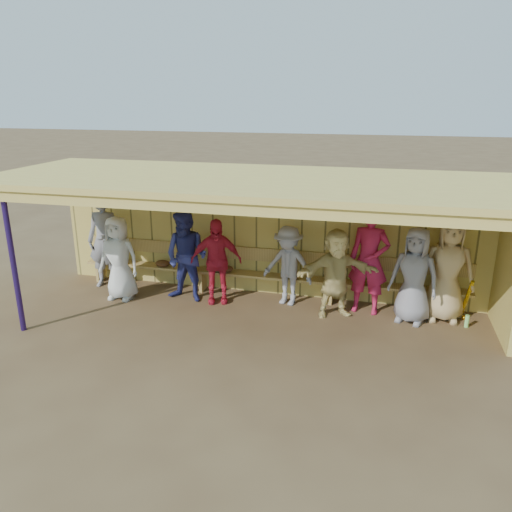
{
  "coord_description": "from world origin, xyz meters",
  "views": [
    {
      "loc": [
        2.09,
        -7.81,
        3.77
      ],
      "look_at": [
        0.0,
        0.35,
        1.05
      ],
      "focal_mm": 35.0,
      "sensor_mm": 36.0,
      "label": 1
    }
  ],
  "objects_px": {
    "bench": "(266,270)",
    "player_h": "(447,269)",
    "player_g": "(369,261)",
    "player_extra": "(414,276)",
    "player_c": "(187,256)",
    "player_b": "(119,258)",
    "player_a": "(105,241)",
    "player_f": "(336,273)",
    "player_d": "(216,261)",
    "player_e": "(288,266)"
  },
  "relations": [
    {
      "from": "player_g",
      "to": "player_extra",
      "type": "relative_size",
      "value": 1.16
    },
    {
      "from": "player_b",
      "to": "player_c",
      "type": "relative_size",
      "value": 0.93
    },
    {
      "from": "player_e",
      "to": "player_h",
      "type": "relative_size",
      "value": 0.81
    },
    {
      "from": "player_a",
      "to": "player_extra",
      "type": "relative_size",
      "value": 1.15
    },
    {
      "from": "player_f",
      "to": "player_extra",
      "type": "relative_size",
      "value": 0.94
    },
    {
      "from": "player_b",
      "to": "player_d",
      "type": "distance_m",
      "value": 1.88
    },
    {
      "from": "player_c",
      "to": "player_a",
      "type": "bearing_deg",
      "value": 178.92
    },
    {
      "from": "player_a",
      "to": "bench",
      "type": "xyz_separation_m",
      "value": [
        3.27,
        0.31,
        -0.44
      ]
    },
    {
      "from": "player_b",
      "to": "bench",
      "type": "relative_size",
      "value": 0.21
    },
    {
      "from": "player_c",
      "to": "player_g",
      "type": "bearing_deg",
      "value": 12.67
    },
    {
      "from": "player_e",
      "to": "bench",
      "type": "bearing_deg",
      "value": 162.39
    },
    {
      "from": "player_a",
      "to": "player_b",
      "type": "bearing_deg",
      "value": -47.8
    },
    {
      "from": "player_f",
      "to": "player_c",
      "type": "bearing_deg",
      "value": 155.55
    },
    {
      "from": "player_g",
      "to": "player_c",
      "type": "bearing_deg",
      "value": -168.38
    },
    {
      "from": "player_b",
      "to": "bench",
      "type": "xyz_separation_m",
      "value": [
        2.68,
        0.83,
        -0.29
      ]
    },
    {
      "from": "player_g",
      "to": "player_h",
      "type": "bearing_deg",
      "value": 6.66
    },
    {
      "from": "player_h",
      "to": "player_a",
      "type": "bearing_deg",
      "value": 178.33
    },
    {
      "from": "player_h",
      "to": "player_e",
      "type": "bearing_deg",
      "value": 178.33
    },
    {
      "from": "player_b",
      "to": "player_h",
      "type": "relative_size",
      "value": 0.88
    },
    {
      "from": "player_b",
      "to": "player_g",
      "type": "height_order",
      "value": "player_g"
    },
    {
      "from": "player_b",
      "to": "player_g",
      "type": "distance_m",
      "value": 4.67
    },
    {
      "from": "player_g",
      "to": "player_extra",
      "type": "height_order",
      "value": "player_g"
    },
    {
      "from": "player_e",
      "to": "player_g",
      "type": "relative_size",
      "value": 0.77
    },
    {
      "from": "player_a",
      "to": "player_c",
      "type": "distance_m",
      "value": 1.9
    },
    {
      "from": "player_f",
      "to": "player_g",
      "type": "height_order",
      "value": "player_g"
    },
    {
      "from": "player_a",
      "to": "player_b",
      "type": "relative_size",
      "value": 1.19
    },
    {
      "from": "player_extra",
      "to": "player_a",
      "type": "bearing_deg",
      "value": -164.28
    },
    {
      "from": "player_b",
      "to": "player_extra",
      "type": "distance_m",
      "value": 5.41
    },
    {
      "from": "player_h",
      "to": "bench",
      "type": "bearing_deg",
      "value": 173.0
    },
    {
      "from": "player_c",
      "to": "player_g",
      "type": "xyz_separation_m",
      "value": [
        3.35,
        0.29,
        0.1
      ]
    },
    {
      "from": "player_d",
      "to": "player_h",
      "type": "relative_size",
      "value": 0.88
    },
    {
      "from": "player_d",
      "to": "player_g",
      "type": "xyz_separation_m",
      "value": [
        2.78,
        0.24,
        0.16
      ]
    },
    {
      "from": "player_c",
      "to": "player_g",
      "type": "height_order",
      "value": "player_g"
    },
    {
      "from": "player_a",
      "to": "player_f",
      "type": "distance_m",
      "value": 4.69
    },
    {
      "from": "player_e",
      "to": "player_g",
      "type": "distance_m",
      "value": 1.47
    },
    {
      "from": "bench",
      "to": "player_h",
      "type": "bearing_deg",
      "value": -5.33
    },
    {
      "from": "player_b",
      "to": "player_h",
      "type": "bearing_deg",
      "value": 4.75
    },
    {
      "from": "player_a",
      "to": "player_d",
      "type": "relative_size",
      "value": 1.19
    },
    {
      "from": "player_a",
      "to": "player_g",
      "type": "bearing_deg",
      "value": -6.2
    },
    {
      "from": "player_d",
      "to": "player_extra",
      "type": "relative_size",
      "value": 0.96
    },
    {
      "from": "player_extra",
      "to": "bench",
      "type": "relative_size",
      "value": 0.22
    },
    {
      "from": "player_d",
      "to": "player_extra",
      "type": "bearing_deg",
      "value": -17.46
    },
    {
      "from": "player_b",
      "to": "player_d",
      "type": "xyz_separation_m",
      "value": [
        1.85,
        0.29,
        -0.0
      ]
    },
    {
      "from": "player_c",
      "to": "player_f",
      "type": "distance_m",
      "value": 2.8
    },
    {
      "from": "player_a",
      "to": "bench",
      "type": "distance_m",
      "value": 3.32
    },
    {
      "from": "player_d",
      "to": "player_extra",
      "type": "xyz_separation_m",
      "value": [
        3.55,
        0.01,
        0.03
      ]
    },
    {
      "from": "player_extra",
      "to": "bench",
      "type": "height_order",
      "value": "player_extra"
    },
    {
      "from": "player_d",
      "to": "player_h",
      "type": "bearing_deg",
      "value": -14.32
    },
    {
      "from": "player_d",
      "to": "player_f",
      "type": "bearing_deg",
      "value": -18.94
    },
    {
      "from": "player_f",
      "to": "player_h",
      "type": "relative_size",
      "value": 0.86
    }
  ]
}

